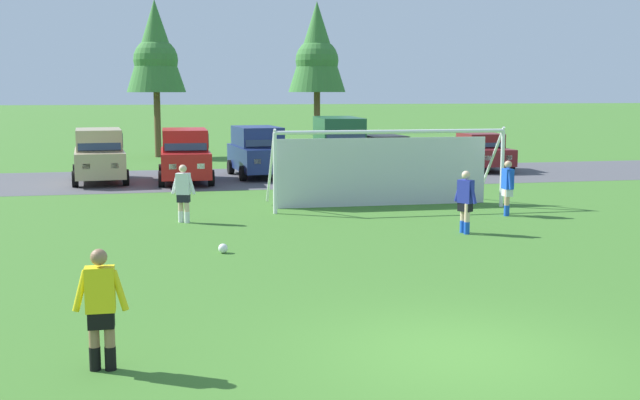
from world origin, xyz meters
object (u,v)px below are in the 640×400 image
soccer_goal (385,166)px  parked_car_slot_center_right (385,154)px  player_defender_far (465,202)px  player_striker_near (507,188)px  soccer_ball (223,248)px  parked_car_slot_far_left (99,155)px  parked_car_slot_center (339,144)px  parked_car_slot_right (481,151)px  player_midfield_center (183,194)px  parked_car_slot_center_left (258,151)px  parked_car_slot_left (185,155)px  referee (101,310)px

soccer_goal → parked_car_slot_center_right: 10.12m
player_defender_far → player_striker_near: bearing=46.9°
soccer_ball → parked_car_slot_far_left: bearing=103.4°
parked_car_slot_center_right → soccer_goal: bearing=-106.8°
parked_car_slot_center → parked_car_slot_right: parked_car_slot_center is taller
soccer_ball → parked_car_slot_center_right: parked_car_slot_center_right is taller
player_midfield_center → parked_car_slot_center: (7.38, 12.09, 0.52)m
soccer_goal → parked_car_slot_center_left: soccer_goal is taller
parked_car_slot_center_right → parked_car_slot_far_left: bearing=-176.7°
player_midfield_center → parked_car_slot_left: size_ratio=0.35×
parked_car_slot_center → parked_car_slot_center_left: bearing=-171.7°
referee → soccer_goal: bearing=59.6°
player_midfield_center → parked_car_slot_center_left: (3.65, 11.54, 0.29)m
parked_car_slot_center_left → parked_car_slot_left: bearing=-153.9°
parked_car_slot_right → parked_car_slot_center_right: bearing=-171.3°
parked_car_slot_right → referee: bearing=-123.4°
player_striker_near → parked_car_slot_center: parked_car_slot_center is taller
soccer_goal → parked_car_slot_center_left: (-2.79, 9.72, -0.18)m
player_defender_far → parked_car_slot_center_left: 15.20m
player_striker_near → parked_car_slot_far_left: bearing=137.1°
parked_car_slot_far_left → parked_car_slot_center_right: bearing=3.3°
parked_car_slot_center_left → parked_car_slot_right: 10.67m
soccer_ball → player_striker_near: size_ratio=0.13×
referee → player_defender_far: bearing=44.6°
soccer_ball → parked_car_slot_center: parked_car_slot_center is taller
player_midfield_center → player_striker_near: bearing=-4.3°
parked_car_slot_center_right → player_midfield_center: bearing=-129.1°
parked_car_slot_left → parked_car_slot_center: parked_car_slot_center is taller
parked_car_slot_center_left → parked_car_slot_center: parked_car_slot_center is taller
referee → parked_car_slot_center_left: parked_car_slot_center_left is taller
soccer_goal → parked_car_slot_center: 10.31m
player_striker_near → player_midfield_center: size_ratio=1.00×
soccer_ball → referee: size_ratio=0.13×
parked_car_slot_left → parked_car_slot_right: size_ratio=1.08×
parked_car_slot_left → parked_car_slot_center_left: same height
referee → parked_car_slot_center_right: parked_car_slot_center_right is taller
parked_car_slot_left → soccer_goal: bearing=-53.9°
player_defender_far → player_midfield_center: bearing=155.3°
player_midfield_center → parked_car_slot_center: size_ratio=0.33×
soccer_ball → parked_car_slot_left: 14.50m
player_midfield_center → parked_car_slot_center_right: (9.36, 11.50, 0.05)m
soccer_ball → parked_car_slot_far_left: size_ratio=0.05×
soccer_ball → parked_car_slot_center_left: 16.32m
referee → soccer_ball: bearing=72.9°
referee → parked_car_slot_far_left: size_ratio=0.35×
parked_car_slot_left → parked_car_slot_far_left: bearing=166.6°
player_midfield_center → parked_car_slot_center_left: size_ratio=0.35×
soccer_goal → player_defender_far: 5.14m
player_defender_far → parked_car_slot_right: parked_car_slot_right is taller
parked_car_slot_center_left → soccer_goal: bearing=-74.0°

